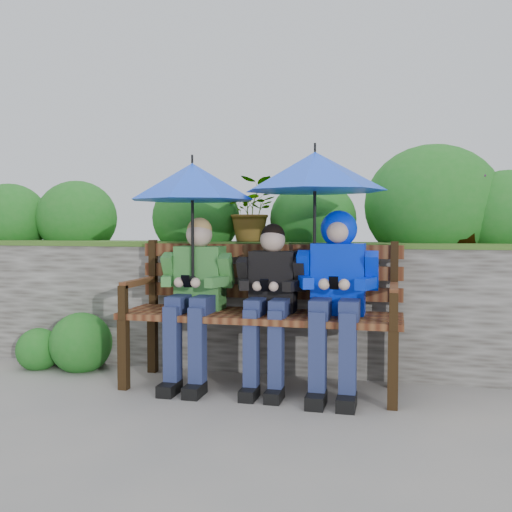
% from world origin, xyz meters
% --- Properties ---
extents(ground, '(60.00, 60.00, 0.00)m').
position_xyz_m(ground, '(0.00, 0.00, 0.00)').
color(ground, slate).
rests_on(ground, ground).
extents(garden_backdrop, '(8.05, 2.85, 1.85)m').
position_xyz_m(garden_backdrop, '(-0.09, 1.61, 0.61)').
color(garden_backdrop, '#4C4741').
rests_on(garden_backdrop, ground).
extents(park_bench, '(1.99, 0.58, 1.05)m').
position_xyz_m(park_bench, '(0.01, 0.25, 0.60)').
color(park_bench, black).
rests_on(park_bench, ground).
extents(boy_left, '(0.52, 0.60, 1.22)m').
position_xyz_m(boy_left, '(-0.47, 0.15, 0.69)').
color(boy_left, '#266B25').
rests_on(boy_left, ground).
extents(boy_middle, '(0.48, 0.56, 1.18)m').
position_xyz_m(boy_middle, '(0.09, 0.15, 0.68)').
color(boy_middle, black).
rests_on(boy_middle, ground).
extents(boy_right, '(0.55, 0.67, 1.27)m').
position_xyz_m(boy_right, '(0.56, 0.16, 0.76)').
color(boy_right, '#002CC6').
rests_on(boy_right, ground).
extents(umbrella_left, '(0.91, 0.91, 0.91)m').
position_xyz_m(umbrella_left, '(-0.48, 0.13, 1.47)').
color(umbrella_left, blue).
rests_on(umbrella_left, ground).
extents(umbrella_right, '(0.99, 0.99, 0.95)m').
position_xyz_m(umbrella_right, '(0.40, 0.18, 1.53)').
color(umbrella_right, blue).
rests_on(umbrella_right, ground).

